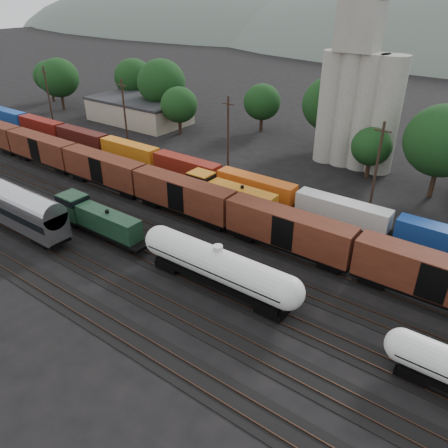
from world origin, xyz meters
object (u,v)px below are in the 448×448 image
Objects in this scene: tank_car_a at (218,266)px; orange_locomotive at (225,193)px; green_locomotive at (94,218)px; grain_silo at (358,98)px.

tank_car_a reaches higher than orange_locomotive.
grain_silo reaches higher than green_locomotive.
tank_car_a is 1.14× the size of orange_locomotive.
green_locomotive is at bearing -110.95° from grain_silo.
green_locomotive is 0.94× the size of orange_locomotive.
tank_car_a reaches higher than green_locomotive.
green_locomotive is at bearing 180.00° from tank_car_a.
orange_locomotive is at bearing -105.35° from grain_silo.
grain_silo is (15.70, 41.00, 8.92)m from green_locomotive.
grain_silo reaches higher than tank_car_a.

